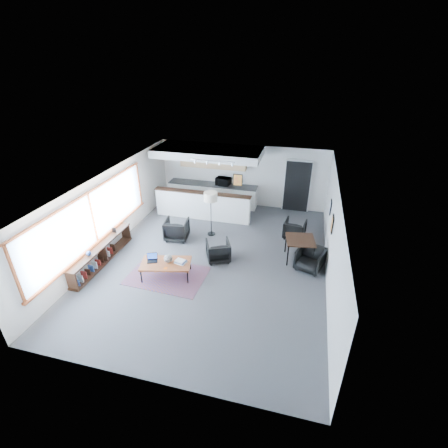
% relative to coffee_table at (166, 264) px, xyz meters
% --- Properties ---
extents(room, '(7.02, 9.02, 2.62)m').
position_rel_coffee_table_xyz_m(room, '(1.07, 1.16, 0.86)').
color(room, '#4B4B4E').
rests_on(room, ground).
extents(window, '(0.10, 5.95, 1.66)m').
position_rel_coffee_table_xyz_m(window, '(-2.39, 0.26, 1.02)').
color(window, '#8CBFFF').
rests_on(window, room).
extents(console, '(0.35, 3.00, 0.80)m').
position_rel_coffee_table_xyz_m(console, '(-2.23, 0.11, -0.11)').
color(console, '#341D12').
rests_on(console, floor).
extents(kitchenette, '(4.20, 1.96, 2.60)m').
position_rel_coffee_table_xyz_m(kitchenette, '(-0.13, 4.87, 0.94)').
color(kitchenette, white).
rests_on(kitchenette, floor).
extents(doorway, '(1.10, 0.12, 2.15)m').
position_rel_coffee_table_xyz_m(doorway, '(3.37, 5.58, 0.64)').
color(doorway, black).
rests_on(doorway, room).
extents(track_light, '(1.60, 0.07, 0.15)m').
position_rel_coffee_table_xyz_m(track_light, '(0.48, 3.36, 2.09)').
color(track_light, silver).
rests_on(track_light, room).
extents(wall_art_lower, '(0.03, 0.38, 0.48)m').
position_rel_coffee_table_xyz_m(wall_art_lower, '(4.54, 1.56, 1.11)').
color(wall_art_lower, black).
rests_on(wall_art_lower, room).
extents(wall_art_upper, '(0.03, 0.34, 0.44)m').
position_rel_coffee_table_xyz_m(wall_art_upper, '(4.54, 2.86, 1.06)').
color(wall_art_upper, black).
rests_on(wall_art_upper, room).
extents(kilim_rug, '(2.31, 1.62, 0.01)m').
position_rel_coffee_table_xyz_m(kilim_rug, '(0.00, 0.00, -0.43)').
color(kilim_rug, '#5A3546').
rests_on(kilim_rug, floor).
extents(coffee_table, '(1.58, 1.09, 0.47)m').
position_rel_coffee_table_xyz_m(coffee_table, '(0.00, 0.00, 0.00)').
color(coffee_table, brown).
rests_on(coffee_table, floor).
extents(laptop, '(0.37, 0.34, 0.21)m').
position_rel_coffee_table_xyz_m(laptop, '(-0.43, 0.02, 0.10)').
color(laptop, black).
rests_on(laptop, coffee_table).
extents(ceramic_pot, '(0.25, 0.25, 0.25)m').
position_rel_coffee_table_xyz_m(ceramic_pot, '(0.06, 0.05, 0.16)').
color(ceramic_pot, gray).
rests_on(ceramic_pot, coffee_table).
extents(book_stack, '(0.36, 0.31, 0.10)m').
position_rel_coffee_table_xyz_m(book_stack, '(0.42, 0.10, 0.08)').
color(book_stack, silver).
rests_on(book_stack, coffee_table).
extents(coaster, '(0.10, 0.10, 0.01)m').
position_rel_coffee_table_xyz_m(coaster, '(0.11, -0.26, 0.04)').
color(coaster, '#E5590C').
rests_on(coaster, coffee_table).
extents(armchair_left, '(0.87, 0.83, 0.80)m').
position_rel_coffee_table_xyz_m(armchair_left, '(-0.53, 2.14, -0.03)').
color(armchair_left, black).
rests_on(armchair_left, floor).
extents(armchair_right, '(0.92, 0.90, 0.73)m').
position_rel_coffee_table_xyz_m(armchair_right, '(1.25, 1.21, -0.07)').
color(armchair_right, black).
rests_on(armchair_right, floor).
extents(floor_lamp, '(0.61, 0.61, 1.65)m').
position_rel_coffee_table_xyz_m(floor_lamp, '(0.57, 2.73, 1.00)').
color(floor_lamp, black).
rests_on(floor_lamp, floor).
extents(dining_table, '(1.00, 1.00, 0.73)m').
position_rel_coffee_table_xyz_m(dining_table, '(3.72, 1.88, 0.23)').
color(dining_table, '#341D12').
rests_on(dining_table, floor).
extents(dining_chair_near, '(0.81, 0.78, 0.66)m').
position_rel_coffee_table_xyz_m(dining_chair_near, '(4.07, 1.43, -0.10)').
color(dining_chair_near, black).
rests_on(dining_chair_near, floor).
extents(dining_chair_far, '(0.68, 0.65, 0.62)m').
position_rel_coffee_table_xyz_m(dining_chair_far, '(3.50, 3.26, -0.13)').
color(dining_chair_far, black).
rests_on(dining_chair_far, floor).
extents(microwave, '(0.62, 0.39, 0.39)m').
position_rel_coffee_table_xyz_m(microwave, '(0.33, 5.31, 0.69)').
color(microwave, black).
rests_on(microwave, kitchenette).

